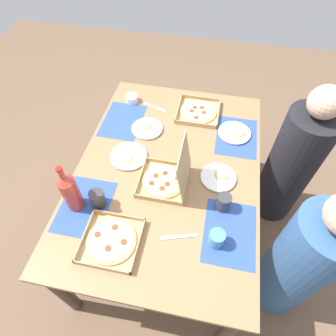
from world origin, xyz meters
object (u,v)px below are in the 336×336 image
(pizza_box_edge_far, at_px, (111,241))
(soda_bottle, at_px, (70,191))
(condiment_bowl, at_px, (132,99))
(plate_far_right, at_px, (219,177))
(diner_right_seat, at_px, (299,263))
(diner_left_seat, at_px, (291,165))
(cup_spare, at_px, (224,202))
(cup_red, at_px, (98,199))
(plate_middle, at_px, (128,156))
(cup_dark, at_px, (217,238))
(pizza_box_corner_right, at_px, (198,112))
(pizza_box_corner_left, at_px, (168,178))
(plate_near_left, at_px, (235,133))
(plate_far_left, at_px, (147,128))

(pizza_box_edge_far, xyz_separation_m, soda_bottle, (-0.16, -0.25, 0.12))
(pizza_box_edge_far, xyz_separation_m, condiment_bowl, (-1.07, -0.20, 0.01))
(plate_far_right, distance_m, diner_right_seat, 0.63)
(plate_far_right, height_order, soda_bottle, soda_bottle)
(diner_left_seat, bearing_deg, pizza_box_edge_far, -48.90)
(cup_spare, bearing_deg, condiment_bowl, -136.52)
(cup_spare, bearing_deg, cup_red, -80.22)
(pizza_box_edge_far, distance_m, plate_middle, 0.55)
(cup_dark, height_order, diner_right_seat, diner_right_seat)
(pizza_box_edge_far, distance_m, diner_right_seat, 1.02)
(pizza_box_corner_right, bearing_deg, pizza_box_corner_left, -8.19)
(pizza_box_corner_right, xyz_separation_m, cup_red, (0.84, -0.43, 0.04))
(plate_near_left, relative_size, diner_right_seat, 0.18)
(diner_left_seat, bearing_deg, plate_middle, -73.48)
(plate_near_left, height_order, cup_dark, cup_dark)
(diner_left_seat, height_order, diner_right_seat, diner_left_seat)
(pizza_box_corner_right, xyz_separation_m, plate_far_right, (0.54, 0.19, -0.00))
(diner_left_seat, bearing_deg, cup_dark, -32.26)
(plate_middle, xyz_separation_m, cup_dark, (0.44, 0.58, 0.03))
(plate_far_left, bearing_deg, pizza_box_edge_far, 1.48)
(plate_middle, relative_size, condiment_bowl, 2.44)
(soda_bottle, xyz_separation_m, condiment_bowl, (-0.90, 0.05, -0.11))
(pizza_box_corner_right, height_order, cup_dark, cup_dark)
(cup_spare, xyz_separation_m, cup_red, (0.11, -0.65, 0.00))
(plate_middle, bearing_deg, diner_left_seat, 106.52)
(pizza_box_corner_left, height_order, pizza_box_edge_far, pizza_box_corner_left)
(plate_far_right, height_order, condiment_bowl, condiment_bowl)
(diner_left_seat, bearing_deg, diner_right_seat, 0.00)
(pizza_box_corner_left, distance_m, plate_middle, 0.31)
(diner_left_seat, bearing_deg, plate_far_left, -87.08)
(pizza_box_corner_left, xyz_separation_m, cup_spare, (0.10, 0.32, 0.00))
(cup_spare, bearing_deg, soda_bottle, -79.52)
(cup_spare, xyz_separation_m, condiment_bowl, (-0.76, -0.72, -0.03))
(plate_near_left, xyz_separation_m, diner_left_seat, (0.02, 0.42, -0.21))
(diner_left_seat, bearing_deg, condiment_bowl, -100.21)
(plate_middle, distance_m, plate_far_right, 0.56)
(pizza_box_corner_right, relative_size, cup_spare, 2.89)
(plate_far_right, bearing_deg, pizza_box_corner_left, -71.86)
(pizza_box_edge_far, bearing_deg, plate_far_left, -178.52)
(soda_bottle, bearing_deg, diner_left_seat, 119.27)
(plate_far_right, height_order, diner_left_seat, diner_left_seat)
(plate_far_right, bearing_deg, plate_far_left, -121.53)
(pizza_box_corner_right, height_order, diner_right_seat, diner_right_seat)
(cup_dark, bearing_deg, condiment_bowl, -143.94)
(pizza_box_edge_far, distance_m, condiment_bowl, 1.09)
(pizza_box_corner_right, bearing_deg, diner_right_seat, 38.35)
(plate_near_left, distance_m, diner_right_seat, 0.86)
(pizza_box_corner_right, bearing_deg, cup_dark, 12.75)
(cup_spare, height_order, diner_right_seat, diner_right_seat)
(plate_near_left, xyz_separation_m, plate_far_left, (0.07, -0.58, 0.00))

